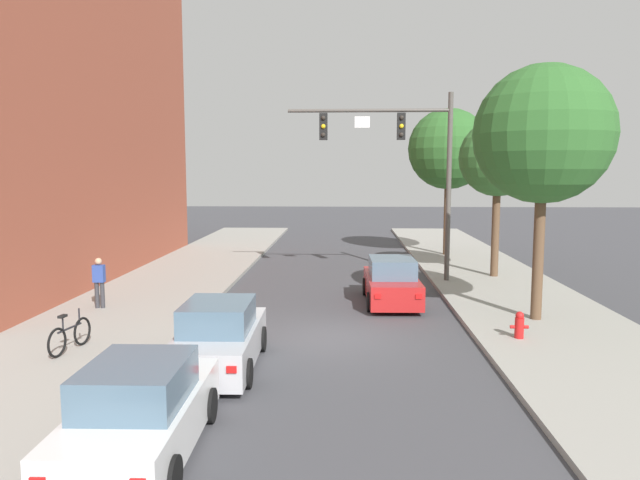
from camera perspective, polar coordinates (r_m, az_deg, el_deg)
ground_plane at (r=16.75m, az=0.71°, el=-9.27°), size 120.00×120.00×0.00m
sidewalk_left at (r=18.13m, az=-20.52°, el=-8.22°), size 5.00×60.00×0.15m
sidewalk_right at (r=17.77m, az=22.41°, el=-8.60°), size 5.00×60.00×0.15m
traffic_signal_mast at (r=24.35m, az=7.91°, el=8.34°), size 6.54×0.38×7.50m
car_lead_red at (r=20.94m, az=6.82°, el=-4.06°), size 1.91×4.28×1.60m
car_following_silver at (r=14.29m, az=-9.55°, el=-9.18°), size 1.90×4.27×1.60m
car_third_white at (r=10.39m, az=-16.70°, el=-15.52°), size 1.90×4.27×1.60m
pedestrian_sidewalk_left_walker at (r=20.68m, az=-20.26°, el=-3.60°), size 0.36×0.22×1.64m
bicycle_leaning at (r=16.19m, az=-22.68°, el=-8.38°), size 0.32×1.76×0.98m
fire_hydrant at (r=16.93m, az=18.43°, el=-7.67°), size 0.48×0.24×0.72m
street_tree_nearest at (r=18.82m, az=20.47°, el=9.34°), size 4.04×4.04×7.51m
street_tree_second at (r=26.06m, az=16.56°, el=7.43°), size 3.20×3.20×6.56m
street_tree_third at (r=32.22m, az=12.12°, el=8.43°), size 4.20×4.20×7.65m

